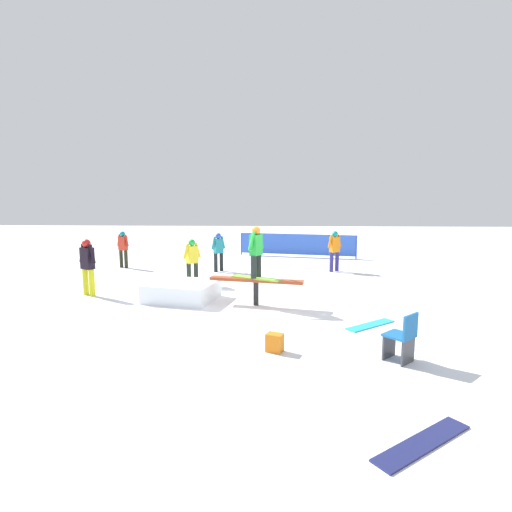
{
  "coord_description": "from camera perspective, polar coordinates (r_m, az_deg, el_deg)",
  "views": [
    {
      "loc": [
        0.45,
        -10.26,
        2.81
      ],
      "look_at": [
        0.0,
        0.0,
        1.32
      ],
      "focal_mm": 28.0,
      "sensor_mm": 36.0,
      "label": 1
    }
  ],
  "objects": [
    {
      "name": "ground_plane",
      "position": [
        10.64,
        0.0,
        -7.02
      ],
      "size": [
        60.0,
        60.0,
        0.0
      ],
      "primitive_type": "plane",
      "color": "white"
    },
    {
      "name": "bystander_black",
      "position": [
        12.47,
        -22.92,
        -1.07
      ],
      "size": [
        0.66,
        0.43,
        1.65
      ],
      "rotation": [
        0.0,
        0.0,
        5.77
      ],
      "color": "gold",
      "rests_on": "ground"
    },
    {
      "name": "rail_feature",
      "position": [
        10.5,
        0.0,
        -3.81
      ],
      "size": [
        2.51,
        0.81,
        0.72
      ],
      "rotation": [
        0.0,
        0.0,
        -0.21
      ],
      "color": "black",
      "rests_on": "ground"
    },
    {
      "name": "bystander_orange",
      "position": [
        15.59,
        11.16,
        1.01
      ],
      "size": [
        0.59,
        0.42,
        1.56
      ],
      "rotation": [
        0.0,
        0.0,
        3.71
      ],
      "color": "navy",
      "rests_on": "ground"
    },
    {
      "name": "safety_fence",
      "position": [
        19.32,
        5.84,
        1.67
      ],
      "size": [
        5.52,
        1.25,
        1.1
      ],
      "rotation": [
        0.0,
        0.0,
        2.93
      ],
      "color": "blue",
      "rests_on": "ground"
    },
    {
      "name": "folding_chair",
      "position": [
        7.43,
        20.08,
        -11.03
      ],
      "size": [
        0.62,
        0.62,
        0.88
      ],
      "rotation": [
        0.0,
        0.0,
        3.9
      ],
      "color": "#3F3F44",
      "rests_on": "ground"
    },
    {
      "name": "loose_snowboard_cyan",
      "position": [
        9.35,
        16.03,
        -9.46
      ],
      "size": [
        1.24,
        1.03,
        0.02
      ],
      "primitive_type": "cube",
      "rotation": [
        0.0,
        0.0,
        3.79
      ],
      "color": "#25B6D7",
      "rests_on": "ground"
    },
    {
      "name": "bystander_yellow",
      "position": [
        13.19,
        -9.11,
        -0.44
      ],
      "size": [
        0.55,
        0.51,
        1.49
      ],
      "rotation": [
        0.0,
        0.0,
        0.73
      ],
      "color": "#232A20",
      "rests_on": "ground"
    },
    {
      "name": "main_rider_on_rail",
      "position": [
        10.36,
        0.0,
        0.49
      ],
      "size": [
        1.35,
        0.86,
        1.38
      ],
      "rotation": [
        0.0,
        0.0,
        -0.47
      ],
      "color": "#8DDD3C",
      "rests_on": "rail_feature"
    },
    {
      "name": "loose_snowboard_navy",
      "position": [
        5.43,
        22.72,
        -23.4
      ],
      "size": [
        1.39,
        1.14,
        0.02
      ],
      "primitive_type": "cube",
      "rotation": [
        0.0,
        0.0,
        3.78
      ],
      "color": "navy",
      "rests_on": "ground"
    },
    {
      "name": "bystander_teal",
      "position": [
        15.38,
        -5.39,
        0.86
      ],
      "size": [
        0.52,
        0.48,
        1.49
      ],
      "rotation": [
        0.0,
        0.0,
        3.87
      ],
      "color": "black",
      "rests_on": "ground"
    },
    {
      "name": "bystander_red",
      "position": [
        17.01,
        -18.46,
        1.19
      ],
      "size": [
        0.59,
        0.32,
        1.49
      ],
      "rotation": [
        0.0,
        0.0,
        5.88
      ],
      "color": "#292918",
      "rests_on": "ground"
    },
    {
      "name": "backpack_on_snow",
      "position": [
        7.52,
        2.68,
        -12.26
      ],
      "size": [
        0.36,
        0.31,
        0.34
      ],
      "primitive_type": "cube",
      "rotation": [
        0.0,
        0.0,
        2.77
      ],
      "color": "orange",
      "rests_on": "ground"
    },
    {
      "name": "snow_kicker_ramp",
      "position": [
        11.3,
        -10.56,
        -4.95
      ],
      "size": [
        2.08,
        1.85,
        0.5
      ],
      "primitive_type": "cube",
      "rotation": [
        0.0,
        0.0,
        -0.21
      ],
      "color": "white",
      "rests_on": "ground"
    }
  ]
}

